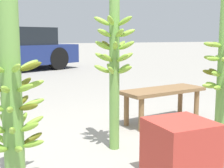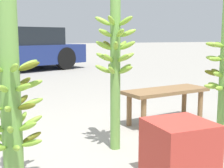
% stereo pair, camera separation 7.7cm
% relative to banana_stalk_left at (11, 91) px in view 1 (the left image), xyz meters
% --- Properties ---
extents(banana_stalk_left, '(0.44, 0.44, 1.41)m').
position_rel_banana_stalk_left_xyz_m(banana_stalk_left, '(0.00, 0.00, 0.00)').
color(banana_stalk_left, '#6B9E47').
rests_on(banana_stalk_left, ground_plane).
extents(banana_stalk_center, '(0.38, 0.38, 1.71)m').
position_rel_banana_stalk_left_xyz_m(banana_stalk_center, '(0.94, 0.41, 0.21)').
color(banana_stalk_center, '#6B9E47').
rests_on(banana_stalk_center, ground_plane).
extents(banana_stalk_right, '(0.38, 0.38, 1.46)m').
position_rel_banana_stalk_left_xyz_m(banana_stalk_right, '(1.86, 0.04, 0.06)').
color(banana_stalk_right, '#6B9E47').
rests_on(banana_stalk_right, ground_plane).
extents(market_bench, '(1.10, 0.54, 0.41)m').
position_rel_banana_stalk_left_xyz_m(market_bench, '(1.83, 0.96, -0.33)').
color(market_bench, olive).
rests_on(market_bench, ground_plane).
extents(parked_car, '(4.50, 3.28, 1.28)m').
position_rel_banana_stalk_left_xyz_m(parked_car, '(0.76, 7.54, -0.05)').
color(parked_car, navy).
rests_on(parked_car, ground_plane).
extents(produce_crate, '(0.43, 0.43, 0.43)m').
position_rel_banana_stalk_left_xyz_m(produce_crate, '(1.12, -0.34, -0.46)').
color(produce_crate, '#B2382D').
rests_on(produce_crate, ground_plane).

